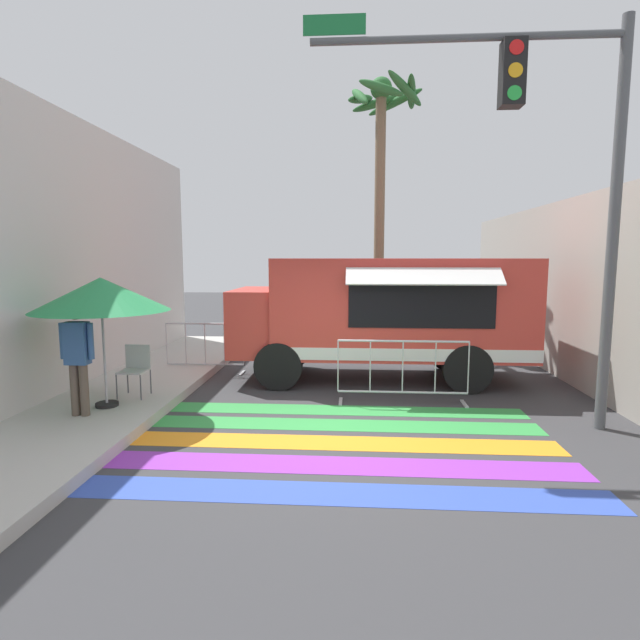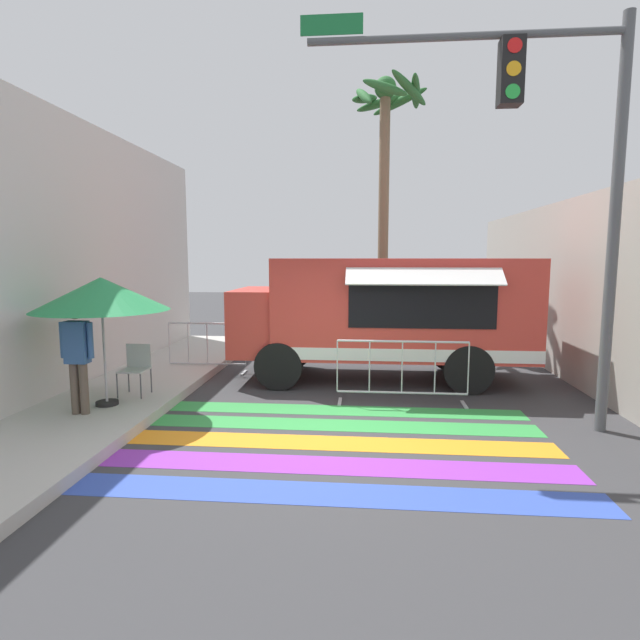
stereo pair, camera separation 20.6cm
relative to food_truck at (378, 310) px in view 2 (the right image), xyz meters
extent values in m
plane|color=#38383A|center=(-0.83, -3.52, -1.48)|extent=(60.00, 60.00, 0.00)
cube|color=#B7B5AD|center=(-5.78, -3.52, -1.40)|extent=(4.40, 16.00, 0.17)
cube|color=#A39E93|center=(4.04, -0.52, 0.42)|extent=(0.20, 16.00, 3.81)
cube|color=#334FB2|center=(-0.83, -5.31, -1.48)|extent=(6.40, 0.56, 0.01)
cube|color=purple|center=(-0.83, -4.55, -1.48)|extent=(6.40, 0.56, 0.01)
cube|color=orange|center=(-0.83, -3.79, -1.48)|extent=(6.40, 0.56, 0.01)
cube|color=green|center=(-0.83, -3.03, -1.48)|extent=(6.40, 0.56, 0.01)
cube|color=green|center=(-0.83, -2.27, -1.48)|extent=(6.40, 0.56, 0.01)
cube|color=#D13D33|center=(0.47, 0.01, 0.09)|extent=(5.17, 2.22, 2.00)
cube|color=#D13D33|center=(-2.11, 0.01, -0.24)|extent=(1.82, 2.05, 1.35)
cube|color=#1E232D|center=(-2.97, 0.01, 0.10)|extent=(0.06, 1.78, 0.51)
cube|color=black|center=(0.77, -1.12, 0.24)|extent=(2.74, 0.03, 0.90)
cube|color=white|center=(0.77, -1.33, 0.77)|extent=(2.84, 0.43, 0.31)
cube|color=white|center=(0.47, -1.11, -0.74)|extent=(5.17, 0.01, 0.24)
cylinder|color=black|center=(-1.96, -1.02, -1.01)|extent=(0.95, 0.22, 0.95)
cylinder|color=black|center=(-1.96, 1.03, -1.01)|extent=(0.95, 0.22, 0.95)
cylinder|color=black|center=(1.69, -1.02, -1.01)|extent=(0.95, 0.22, 0.95)
cylinder|color=black|center=(1.69, 1.03, -1.01)|extent=(0.95, 0.22, 0.95)
cylinder|color=#515456|center=(3.26, -2.91, 1.48)|extent=(0.16, 0.16, 5.93)
cylinder|color=#515456|center=(1.05, -2.91, 4.19)|extent=(4.41, 0.11, 0.11)
cube|color=black|center=(1.71, -2.94, 3.68)|extent=(0.32, 0.28, 0.90)
cylinder|color=red|center=(1.71, -3.08, 3.98)|extent=(0.20, 0.02, 0.20)
cylinder|color=#F2A519|center=(1.71, -3.08, 3.68)|extent=(0.20, 0.02, 0.20)
cylinder|color=green|center=(1.71, -3.08, 3.38)|extent=(0.20, 0.02, 0.20)
cube|color=#197238|center=(-0.81, -2.93, 4.41)|extent=(0.90, 0.02, 0.28)
cylinder|color=black|center=(-4.52, -2.84, -1.29)|extent=(0.36, 0.36, 0.06)
cylinder|color=#B2B2B7|center=(-4.52, -2.84, -0.26)|extent=(0.04, 0.04, 2.11)
cone|color=#268C4C|center=(-4.52, -2.84, 0.52)|extent=(2.13, 2.13, 0.54)
cylinder|color=#4C4C51|center=(-4.53, -2.46, -1.10)|extent=(0.02, 0.02, 0.44)
cylinder|color=#4C4C51|center=(-4.11, -2.46, -1.10)|extent=(0.02, 0.02, 0.44)
cylinder|color=#4C4C51|center=(-4.53, -2.04, -1.10)|extent=(0.02, 0.02, 0.44)
cylinder|color=#4C4C51|center=(-4.11, -2.04, -1.10)|extent=(0.02, 0.02, 0.44)
cube|color=beige|center=(-4.32, -2.25, -0.86)|extent=(0.45, 0.45, 0.03)
cube|color=beige|center=(-4.32, -2.04, -0.64)|extent=(0.45, 0.03, 0.42)
cylinder|color=brown|center=(-4.75, -3.34, -0.91)|extent=(0.13, 0.13, 0.80)
cylinder|color=brown|center=(-4.60, -3.34, -0.91)|extent=(0.13, 0.13, 0.80)
cube|color=#33598C|center=(-4.68, -3.34, -0.19)|extent=(0.34, 0.20, 0.65)
cylinder|color=#33598C|center=(-4.90, -3.34, -0.15)|extent=(0.09, 0.09, 0.55)
cylinder|color=#33598C|center=(-4.46, -3.34, -0.15)|extent=(0.09, 0.09, 0.55)
sphere|color=tan|center=(-4.68, -3.34, 0.28)|extent=(0.23, 0.23, 0.23)
cylinder|color=#B7BABF|center=(0.38, -1.79, -0.36)|extent=(2.29, 0.04, 0.04)
cylinder|color=#B7BABF|center=(0.38, -1.79, -1.28)|extent=(2.29, 0.04, 0.04)
cylinder|color=#B7BABF|center=(-0.76, -1.79, -0.82)|extent=(0.02, 0.02, 0.92)
cylinder|color=#B7BABF|center=(-0.19, -1.79, -0.82)|extent=(0.02, 0.02, 0.92)
cylinder|color=#B7BABF|center=(0.38, -1.79, -0.82)|extent=(0.02, 0.02, 0.92)
cylinder|color=#B7BABF|center=(0.95, -1.79, -0.82)|extent=(0.02, 0.02, 0.92)
cylinder|color=#B7BABF|center=(1.53, -1.79, -0.82)|extent=(0.02, 0.02, 0.92)
cube|color=#B7BABF|center=(-0.71, -1.79, -1.47)|extent=(0.06, 0.44, 0.03)
cube|color=#B7BABF|center=(1.48, -1.79, -1.47)|extent=(0.06, 0.44, 0.03)
cylinder|color=#B7BABF|center=(-3.81, 0.29, -0.36)|extent=(1.76, 0.04, 0.04)
cylinder|color=#B7BABF|center=(-3.81, 0.29, -1.28)|extent=(1.76, 0.04, 0.04)
cylinder|color=#B7BABF|center=(-4.69, 0.29, -0.82)|extent=(0.02, 0.02, 0.92)
cylinder|color=#B7BABF|center=(-4.25, 0.29, -0.82)|extent=(0.02, 0.02, 0.92)
cylinder|color=#B7BABF|center=(-3.81, 0.29, -0.82)|extent=(0.02, 0.02, 0.92)
cylinder|color=#B7BABF|center=(-3.37, 0.29, -0.82)|extent=(0.02, 0.02, 0.92)
cylinder|color=#B7BABF|center=(-2.93, 0.29, -0.82)|extent=(0.02, 0.02, 0.92)
cube|color=#B7BABF|center=(-4.64, 0.29, -1.47)|extent=(0.06, 0.44, 0.03)
cube|color=#B7BABF|center=(-2.98, 0.29, -1.47)|extent=(0.06, 0.44, 0.03)
cylinder|color=#7A664C|center=(0.21, 3.94, 2.05)|extent=(0.29, 0.29, 7.06)
sphere|color=#2D6B33|center=(0.21, 3.94, 5.73)|extent=(0.60, 0.60, 0.60)
ellipsoid|color=#2D6B33|center=(1.03, 3.84, 5.57)|extent=(0.44, 1.66, 0.65)
ellipsoid|color=#2D6B33|center=(0.65, 4.70, 5.57)|extent=(1.63, 1.07, 0.68)
ellipsoid|color=#2D6B33|center=(0.12, 4.67, 5.55)|extent=(1.50, 0.42, 0.68)
ellipsoid|color=#2D6B33|center=(-0.34, 4.29, 5.57)|extent=(0.91, 1.26, 0.60)
ellipsoid|color=#2D6B33|center=(-0.37, 3.73, 5.46)|extent=(0.64, 1.21, 0.85)
ellipsoid|color=#2D6B33|center=(0.18, 3.32, 5.54)|extent=(1.26, 0.31, 0.64)
ellipsoid|color=#2D6B33|center=(0.82, 3.43, 5.54)|extent=(1.21, 1.36, 0.77)
camera|label=1|loc=(-0.50, -10.52, 1.09)|focal=28.00mm
camera|label=2|loc=(-0.29, -10.50, 1.09)|focal=28.00mm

